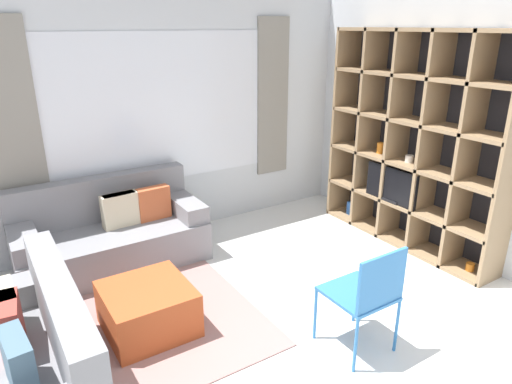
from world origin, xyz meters
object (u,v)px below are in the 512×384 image
couch_side (24,370)px  folding_chair (367,291)px  shelving_unit (415,144)px  couch_main (112,235)px  ottoman (148,309)px

couch_side → folding_chair: (2.18, -0.72, 0.20)m
shelving_unit → couch_main: (-2.93, 1.23, -0.81)m
couch_side → ottoman: couch_side is taller
couch_side → folding_chair: 2.30m
ottoman → folding_chair: (1.26, -1.10, 0.33)m
shelving_unit → folding_chair: shelving_unit is taller
shelving_unit → couch_main: shelving_unit is taller
ottoman → folding_chair: 1.70m
shelving_unit → couch_side: size_ratio=1.43×
shelving_unit → couch_main: size_ratio=1.26×
couch_side → shelving_unit: bearing=95.8°
couch_main → ottoman: (-0.09, -1.25, -0.12)m
couch_side → ottoman: 1.00m
shelving_unit → folding_chair: 2.17m
couch_main → couch_side: bearing=-121.6°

